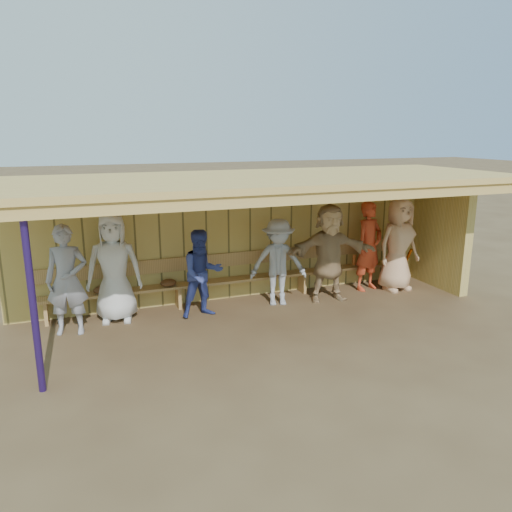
{
  "coord_description": "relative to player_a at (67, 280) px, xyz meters",
  "views": [
    {
      "loc": [
        -3.11,
        -7.77,
        3.23
      ],
      "look_at": [
        0.0,
        0.35,
        1.05
      ],
      "focal_mm": 35.0,
      "sensor_mm": 36.0,
      "label": 1
    }
  ],
  "objects": [
    {
      "name": "bench",
      "position": [
        3.21,
        0.63,
        -0.38
      ],
      "size": [
        7.6,
        0.34,
        0.93
      ],
      "color": "tan",
      "rests_on": "ground"
    },
    {
      "name": "player_a",
      "position": [
        0.0,
        0.0,
        0.0
      ],
      "size": [
        0.74,
        0.57,
        1.81
      ],
      "primitive_type": "imported",
      "rotation": [
        0.0,
        0.0,
        -0.22
      ],
      "color": "#97969E",
      "rests_on": "ground"
    },
    {
      "name": "ground",
      "position": [
        3.21,
        -0.48,
        -0.91
      ],
      "size": [
        90.0,
        90.0,
        0.0
      ],
      "primitive_type": "plane",
      "color": "brown",
      "rests_on": "ground"
    },
    {
      "name": "dugout_equipment",
      "position": [
        2.03,
        0.5,
        -0.42
      ],
      "size": [
        6.52,
        0.62,
        0.8
      ],
      "color": "#D86019",
      "rests_on": "ground"
    },
    {
      "name": "player_c",
      "position": [
        2.24,
        -0.01,
        -0.12
      ],
      "size": [
        0.82,
        0.66,
        1.58
      ],
      "primitive_type": "imported",
      "rotation": [
        0.0,
        0.0,
        0.09
      ],
      "color": "#333F8C",
      "rests_on": "ground"
    },
    {
      "name": "player_b",
      "position": [
        0.77,
        0.33,
        0.05
      ],
      "size": [
        1.02,
        0.76,
        1.91
      ],
      "primitive_type": "imported",
      "rotation": [
        0.0,
        0.0,
        -0.17
      ],
      "color": "silver",
      "rests_on": "ground"
    },
    {
      "name": "player_h",
      "position": [
        6.41,
        0.04,
        0.06
      ],
      "size": [
        0.99,
        0.69,
        1.92
      ],
      "primitive_type": "imported",
      "rotation": [
        0.0,
        0.0,
        0.08
      ],
      "color": "#DDA97C",
      "rests_on": "ground"
    },
    {
      "name": "player_g",
      "position": [
        5.86,
        0.28,
        0.02
      ],
      "size": [
        0.77,
        0.62,
        1.85
      ],
      "primitive_type": "imported",
      "rotation": [
        0.0,
        0.0,
        0.29
      ],
      "color": "#C33D1F",
      "rests_on": "ground"
    },
    {
      "name": "player_f",
      "position": [
        4.76,
        -0.03,
        0.04
      ],
      "size": [
        1.83,
        0.82,
        1.9
      ],
      "primitive_type": "imported",
      "rotation": [
        0.0,
        0.0,
        -0.15
      ],
      "color": "tan",
      "rests_on": "ground"
    },
    {
      "name": "dugout_structure",
      "position": [
        3.6,
        0.2,
        0.79
      ],
      "size": [
        8.8,
        3.2,
        2.5
      ],
      "color": "tan",
      "rests_on": "ground"
    },
    {
      "name": "player_e",
      "position": [
        3.74,
        0.09,
        -0.08
      ],
      "size": [
        1.2,
        0.88,
        1.66
      ],
      "primitive_type": "imported",
      "rotation": [
        0.0,
        0.0,
        -0.27
      ],
      "color": "#9C9FA5",
      "rests_on": "ground"
    }
  ]
}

